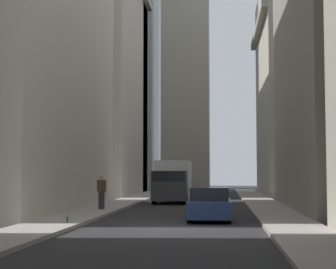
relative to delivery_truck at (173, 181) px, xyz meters
name	(u,v)px	position (x,y,z in m)	size (l,w,h in m)	color
ground_plane	(170,228)	(-17.73, -1.40, -1.46)	(135.00, 135.00, 0.00)	#262628
sidewalk_right	(51,225)	(-17.73, 3.10, -1.39)	(90.00, 2.20, 0.14)	gray
sidewalk_left	(294,227)	(-17.73, -5.90, -1.39)	(90.00, 2.20, 0.14)	gray
building_left_far	(317,90)	(13.15, -11.99, 8.02)	(16.06, 10.50, 18.93)	beige
building_right_far	(82,69)	(11.35, 9.19, 9.95)	(15.38, 10.50, 22.80)	#B7B2A5
church_spire	(186,27)	(27.50, 0.74, 17.70)	(5.98, 5.98, 36.69)	#A8A091
delivery_truck	(173,181)	(0.00, 0.00, 0.00)	(6.46, 2.25, 2.84)	silver
sedan_navy	(210,205)	(-14.43, -2.80, -0.80)	(4.30, 1.78, 1.42)	navy
pedestrian	(102,190)	(-9.58, 2.91, -0.35)	(0.26, 0.44, 1.78)	#33333D
discarded_bottle	(67,219)	(-17.42, 2.57, -1.21)	(0.07, 0.07, 0.27)	#236033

